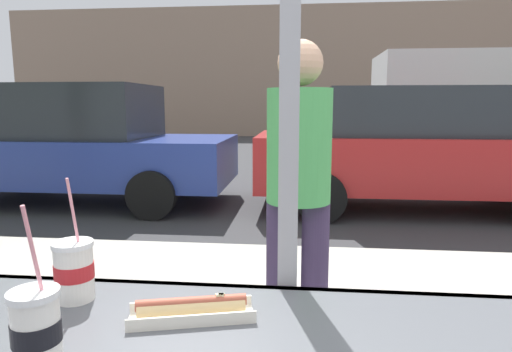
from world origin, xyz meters
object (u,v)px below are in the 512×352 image
(soda_cup_left, at_px, (74,270))
(hotdog_tray_far, at_px, (192,309))
(pedestrian, at_px, (298,183))
(parked_car_blue, at_px, (78,144))
(soda_cup_right, at_px, (36,330))
(parked_car_red, at_px, (418,149))

(soda_cup_left, bearing_deg, hotdog_tray_far, -12.64)
(pedestrian, bearing_deg, parked_car_blue, 128.76)
(soda_cup_right, relative_size, pedestrian, 0.19)
(parked_car_red, xyz_separation_m, pedestrian, (-1.63, -4.15, 0.21))
(soda_cup_left, distance_m, parked_car_blue, 6.06)
(soda_cup_left, xyz_separation_m, parked_car_blue, (-2.80, 5.37, -0.19))
(soda_cup_right, distance_m, parked_car_blue, 6.36)
(pedestrian, bearing_deg, hotdog_tray_far, -99.83)
(soda_cup_left, bearing_deg, pedestrian, 66.59)
(parked_car_blue, bearing_deg, soda_cup_left, -62.43)
(pedestrian, bearing_deg, parked_car_red, 68.53)
(soda_cup_right, bearing_deg, hotdog_tray_far, 44.82)
(parked_car_red, distance_m, pedestrian, 4.46)
(hotdog_tray_far, distance_m, parked_car_red, 5.75)
(soda_cup_left, xyz_separation_m, pedestrian, (0.53, 1.22, 0.00))
(soda_cup_left, xyz_separation_m, soda_cup_right, (0.08, -0.29, 0.00))
(soda_cup_right, bearing_deg, parked_car_blue, 117.04)
(hotdog_tray_far, bearing_deg, pedestrian, 80.17)
(parked_car_blue, distance_m, pedestrian, 5.33)
(soda_cup_left, height_order, parked_car_blue, parked_car_blue)
(soda_cup_left, bearing_deg, parked_car_red, 68.09)
(parked_car_red, bearing_deg, pedestrian, -111.47)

